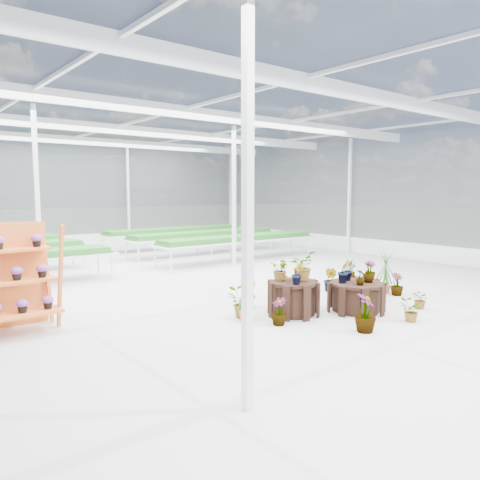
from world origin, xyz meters
TOP-DOWN VIEW (x-y plane):
  - ground_plane at (0.00, 0.00)m, footprint 24.00×24.00m
  - greenhouse_shell at (0.00, 0.00)m, footprint 18.00×24.00m
  - steel_frame at (0.00, 0.00)m, footprint 18.00×24.00m
  - nursery_benches at (0.00, 7.20)m, footprint 16.00×7.00m
  - plinth_tall at (0.26, -1.46)m, footprint 1.23×1.23m
  - plinth_mid at (1.46, -2.06)m, footprint 1.30×1.30m
  - plinth_low at (2.46, -1.36)m, footprint 1.22×1.22m
  - shelf_rack at (-4.48, 0.77)m, footprint 1.81×0.99m
  - nursery_plants at (1.13, -1.50)m, footprint 4.62×3.25m

SIDE VIEW (x-z plane):
  - ground_plane at x=0.00m, z-range 0.00..0.00m
  - plinth_low at x=2.46m, z-range 0.00..0.43m
  - plinth_mid at x=1.46m, z-range 0.00..0.60m
  - plinth_tall at x=0.26m, z-range 0.00..0.68m
  - nursery_benches at x=0.00m, z-range 0.00..0.84m
  - nursery_plants at x=1.13m, z-range -0.12..1.17m
  - shelf_rack at x=-4.48m, z-range 0.00..1.89m
  - greenhouse_shell at x=0.00m, z-range 0.00..4.50m
  - steel_frame at x=0.00m, z-range 0.00..4.50m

